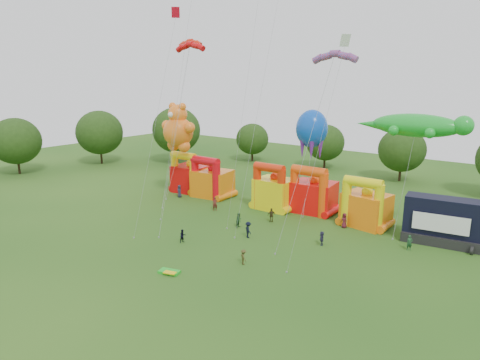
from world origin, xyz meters
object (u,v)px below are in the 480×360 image
Objects in this scene: bouncy_castle_0 at (190,177)px; spectator_0 at (179,191)px; bouncy_castle_2 at (274,191)px; gecko_kite at (414,135)px; teddy_bear_kite at (178,133)px; stage_trailer at (444,222)px; octopus_kite at (310,145)px; spectator_4 at (271,215)px.

bouncy_castle_0 reaches higher than spectator_0.
bouncy_castle_2 is 20.02m from gecko_kite.
bouncy_castle_0 is 0.46× the size of teddy_bear_kite.
stage_trailer is (22.20, 0.61, -0.02)m from bouncy_castle_2.
gecko_kite reaches higher than bouncy_castle_0.
teddy_bear_kite is (-15.31, -3.43, 7.43)m from bouncy_castle_2.
octopus_kite is 7.61× the size of spectator_4.
stage_trailer is 10.38m from gecko_kite.
stage_trailer is 20.11m from spectator_4.
octopus_kite reaches higher than spectator_4.
spectator_4 is (17.92, -1.18, -0.06)m from spectator_0.
bouncy_castle_2 is 0.47× the size of gecko_kite.
octopus_kite is 21.89m from spectator_0.
octopus_kite is (-17.82, 1.57, 6.73)m from stage_trailer.
spectator_0 is (-37.17, -4.41, -1.57)m from stage_trailer.
gecko_kite is 19.66m from spectator_4.
stage_trailer is 4.39× the size of spectator_0.
octopus_kite is (-13.27, -0.18, -2.44)m from gecko_kite.
bouncy_castle_2 is 0.78× the size of stage_trailer.
gecko_kite is at bearing 31.23° from spectator_0.
teddy_bear_kite is at bearing -173.84° from stage_trailer.
teddy_bear_kite reaches higher than bouncy_castle_0.
gecko_kite is at bearing 9.98° from teddy_bear_kite.
stage_trailer is 37.47m from spectator_0.
octopus_kite is (19.69, 5.61, -0.72)m from teddy_bear_kite.
bouncy_castle_0 is 38.17m from stage_trailer.
teddy_bear_kite is at bearing -54.96° from spectator_4.
gecko_kite is at bearing 0.80° from octopus_kite.
gecko_kite is at bearing 156.41° from spectator_4.
spectator_0 is (-19.35, -5.98, -8.30)m from octopus_kite.
teddy_bear_kite is at bearing -167.36° from bouncy_castle_2.
spectator_4 is at bearing 16.76° from spectator_0.
bouncy_castle_0 is 0.48× the size of octopus_kite.
spectator_4 is (-14.71, -7.34, -10.79)m from gecko_kite.
spectator_0 is 1.06× the size of spectator_4.
gecko_kite is (32.96, 5.80, 1.71)m from teddy_bear_kite.
bouncy_castle_0 is at bearing -63.57° from spectator_4.
stage_trailer reaches higher than spectator_0.
spectator_4 is at bearing -101.32° from octopus_kite.
bouncy_castle_2 is (15.96, 0.46, 0.00)m from bouncy_castle_0.
gecko_kite is at bearing 4.80° from bouncy_castle_0.
bouncy_castle_0 is 15.97m from bouncy_castle_2.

